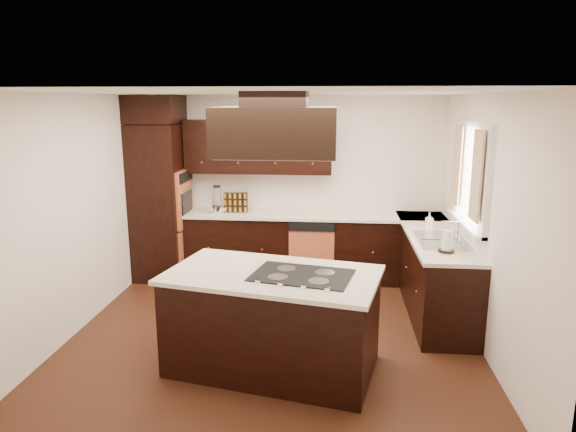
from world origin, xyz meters
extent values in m
cube|color=#522A17|center=(0.00, 0.00, -0.01)|extent=(4.20, 4.20, 0.02)
cube|color=white|center=(0.00, 0.00, 2.51)|extent=(4.20, 4.20, 0.02)
cube|color=white|center=(0.00, 2.11, 1.25)|extent=(4.20, 0.02, 2.50)
cube|color=white|center=(0.00, -2.11, 1.25)|extent=(4.20, 0.02, 2.50)
cube|color=white|center=(-2.11, 0.00, 1.25)|extent=(0.02, 4.20, 2.50)
cube|color=white|center=(2.11, 0.00, 1.25)|extent=(0.02, 4.20, 2.50)
cube|color=black|center=(-1.78, 1.71, 1.06)|extent=(0.65, 0.75, 2.12)
cube|color=#D86A3E|center=(-1.43, 1.71, 1.12)|extent=(0.05, 0.62, 0.78)
cube|color=black|center=(0.03, 1.80, 0.44)|extent=(2.93, 0.60, 0.88)
cube|color=black|center=(1.80, 0.90, 0.44)|extent=(0.60, 2.40, 0.88)
cube|color=#F8E6CE|center=(0.03, 1.79, 0.90)|extent=(2.93, 0.63, 0.04)
cube|color=#F8E6CE|center=(1.79, 0.90, 0.90)|extent=(0.63, 2.40, 0.04)
cube|color=black|center=(-0.43, 1.93, 1.81)|extent=(2.00, 0.34, 0.72)
cube|color=#D86A3E|center=(0.33, 1.50, 0.40)|extent=(0.60, 0.05, 0.72)
cube|color=white|center=(2.07, 0.55, 1.65)|extent=(0.06, 1.32, 1.12)
cube|color=white|center=(2.10, 0.55, 1.65)|extent=(0.00, 1.20, 1.00)
cube|color=#F6E4BE|center=(2.01, 0.13, 1.70)|extent=(0.02, 0.34, 0.90)
cube|color=#F6E4BE|center=(2.01, 0.97, 1.70)|extent=(0.02, 0.34, 0.90)
cube|color=silver|center=(1.80, 0.55, 0.92)|extent=(0.52, 0.84, 0.01)
cube|color=black|center=(0.08, -0.70, 0.44)|extent=(1.98, 1.35, 0.88)
cube|color=#F8E6CE|center=(0.08, -0.70, 0.90)|extent=(2.06, 1.42, 0.04)
cube|color=black|center=(0.35, -0.76, 0.93)|extent=(0.96, 0.74, 0.01)
cube|color=black|center=(0.10, -0.55, 2.16)|extent=(1.05, 0.72, 0.42)
cube|color=black|center=(0.10, -0.55, 2.44)|extent=(0.55, 0.50, 0.13)
cylinder|color=silver|center=(-0.97, 1.70, 0.97)|extent=(0.15, 0.15, 0.10)
cone|color=silver|center=(-0.97, 1.70, 1.15)|extent=(0.13, 0.13, 0.26)
cube|color=black|center=(-0.73, 1.81, 1.05)|extent=(0.33, 0.12, 0.27)
imported|color=white|center=(-0.98, 1.78, 0.95)|extent=(0.29, 0.29, 0.07)
imported|color=white|center=(1.76, 1.08, 1.02)|extent=(0.10, 0.10, 0.20)
cylinder|color=white|center=(1.76, 0.10, 1.03)|extent=(0.13, 0.13, 0.23)
camera|label=1|loc=(0.62, -5.03, 2.42)|focal=32.00mm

